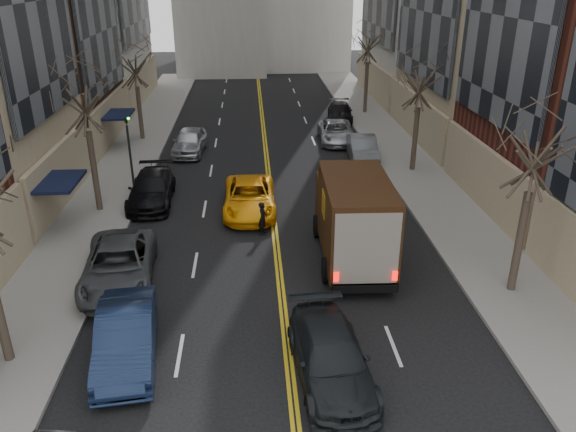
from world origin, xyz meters
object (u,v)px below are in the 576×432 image
at_px(observer_sedan, 331,357).
at_px(taxi, 250,197).
at_px(pedestrian, 263,218).
at_px(ups_truck, 353,219).

relative_size(observer_sedan, taxi, 0.96).
height_order(taxi, pedestrian, pedestrian).
bearing_deg(observer_sedan, pedestrian, 94.98).
bearing_deg(pedestrian, ups_truck, -112.87).
distance_m(observer_sedan, pedestrian, 10.37).
relative_size(taxi, pedestrian, 3.48).
bearing_deg(ups_truck, pedestrian, 145.00).
xyz_separation_m(observer_sedan, taxi, (-2.35, 12.94, 0.02)).
bearing_deg(taxi, observer_sedan, -79.38).
bearing_deg(observer_sedan, ups_truck, 70.62).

